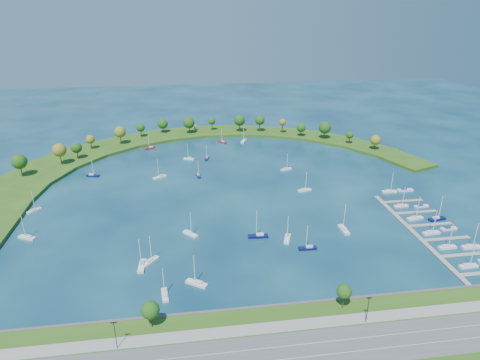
{
  "coord_description": "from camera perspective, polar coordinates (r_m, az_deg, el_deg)",
  "views": [
    {
      "loc": [
        -26.4,
        -215.86,
        98.52
      ],
      "look_at": [
        5.0,
        5.0,
        4.0
      ],
      "focal_mm": 31.01,
      "sensor_mm": 36.0,
      "label": 1
    }
  ],
  "objects": [
    {
      "name": "ground",
      "position": [
        238.75,
        -1.02,
        -1.41
      ],
      "size": [
        700.0,
        700.0,
        0.0
      ],
      "primitive_type": "plane",
      "color": "#07253E",
      "rests_on": "ground"
    },
    {
      "name": "south_shoreline",
      "position": [
        137.31,
        5.92,
        -22.45
      ],
      "size": [
        420.0,
        43.1,
        11.6
      ],
      "color": "#2A5316",
      "rests_on": "ground"
    },
    {
      "name": "breakwater",
      "position": [
        282.69,
        -11.64,
        2.29
      ],
      "size": [
        286.74,
        247.64,
        2.0
      ],
      "color": "#2A5316",
      "rests_on": "ground"
    },
    {
      "name": "breakwater_trees",
      "position": [
        313.64,
        -6.18,
        6.58
      ],
      "size": [
        242.84,
        91.98,
        14.37
      ],
      "color": "#382314",
      "rests_on": "breakwater"
    },
    {
      "name": "harbor_tower",
      "position": [
        348.85,
        -6.15,
        7.17
      ],
      "size": [
        2.6,
        2.6,
        4.57
      ],
      "color": "gray",
      "rests_on": "breakwater"
    },
    {
      "name": "dock_system",
      "position": [
        214.7,
        24.6,
        -6.54
      ],
      "size": [
        24.28,
        82.0,
        1.6
      ],
      "color": "gray",
      "rests_on": "ground"
    },
    {
      "name": "moored_boat_0",
      "position": [
        315.13,
        -12.26,
        4.38
      ],
      "size": [
        7.89,
        5.25,
        11.33
      ],
      "rotation": [
        0.0,
        0.0,
        3.58
      ],
      "color": "maroon",
      "rests_on": "ground"
    },
    {
      "name": "moored_boat_1",
      "position": [
        202.93,
        14.1,
        -6.54
      ],
      "size": [
        2.85,
        9.06,
        13.18
      ],
      "rotation": [
        0.0,
        0.0,
        1.61
      ],
      "color": "white",
      "rests_on": "ground"
    },
    {
      "name": "moored_boat_2",
      "position": [
        287.95,
        -4.56,
        3.06
      ],
      "size": [
        3.88,
        7.46,
        10.56
      ],
      "rotation": [
        0.0,
        0.0,
        4.44
      ],
      "color": "#0B1046",
      "rests_on": "ground"
    },
    {
      "name": "moored_boat_3",
      "position": [
        269.22,
        6.37,
        1.55
      ],
      "size": [
        7.86,
        4.76,
        11.18
      ],
      "rotation": [
        0.0,
        0.0,
        0.37
      ],
      "color": "white",
      "rests_on": "ground"
    },
    {
      "name": "moored_boat_4",
      "position": [
        176.47,
        -13.34,
        -11.32
      ],
      "size": [
        3.17,
        9.24,
        13.36
      ],
      "rotation": [
        0.0,
        0.0,
        4.64
      ],
      "color": "white",
      "rests_on": "ground"
    },
    {
      "name": "moored_boat_5",
      "position": [
        213.93,
        -27.26,
        -6.99
      ],
      "size": [
        8.6,
        5.87,
        12.4
      ],
      "rotation": [
        0.0,
        0.0,
        2.68
      ],
      "color": "white",
      "rests_on": "ground"
    },
    {
      "name": "moored_boat_6",
      "position": [
        259.97,
        -10.98,
        0.47
      ],
      "size": [
        8.41,
        6.61,
        12.47
      ],
      "rotation": [
        0.0,
        0.0,
        3.72
      ],
      "color": "white",
      "rests_on": "ground"
    },
    {
      "name": "moored_boat_7",
      "position": [
        191.1,
        6.54,
        -7.92
      ],
      "size": [
        5.13,
        8.7,
        12.36
      ],
      "rotation": [
        0.0,
        0.0,
        4.36
      ],
      "color": "white",
      "rests_on": "ground"
    },
    {
      "name": "moored_boat_8",
      "position": [
        322.4,
        -2.42,
        5.31
      ],
      "size": [
        6.3,
        7.19,
        11.03
      ],
      "rotation": [
        0.0,
        0.0,
        2.24
      ],
      "color": "maroon",
      "rests_on": "ground"
    },
    {
      "name": "moored_boat_9",
      "position": [
        288.27,
        -7.03,
        2.99
      ],
      "size": [
        7.86,
        4.94,
        11.21
      ],
      "rotation": [
        0.0,
        0.0,
        2.74
      ],
      "color": "white",
      "rests_on": "ground"
    },
    {
      "name": "moored_boat_10",
      "position": [
        178.44,
        -12.22,
        -10.8
      ],
      "size": [
        7.04,
        7.88,
        12.18
      ],
      "rotation": [
        0.0,
        0.0,
        0.89
      ],
      "color": "white",
      "rests_on": "ground"
    },
    {
      "name": "moored_boat_11",
      "position": [
        273.36,
        -19.61,
        0.64
      ],
      "size": [
        8.22,
        4.21,
        11.64
      ],
      "rotation": [
        0.0,
        0.0,
        6.02
      ],
      "color": "#0B1046",
      "rests_on": "ground"
    },
    {
      "name": "moored_boat_12",
      "position": [
        240.17,
        8.86,
        -1.31
      ],
      "size": [
        8.23,
        3.93,
        11.67
      ],
      "rotation": [
        0.0,
        0.0,
        6.51
      ],
      "color": "white",
      "rests_on": "ground"
    },
    {
      "name": "moored_boat_13",
      "position": [
        239.38,
        -26.49,
        -3.7
      ],
      "size": [
        6.58,
        7.07,
        11.11
      ],
      "rotation": [
        0.0,
        0.0,
        0.85
      ],
      "color": "white",
      "rests_on": "ground"
    },
    {
      "name": "moored_boat_14",
      "position": [
        324.5,
        0.55,
        5.47
      ],
      "size": [
        6.48,
        9.61,
        13.82
      ],
      "rotation": [
        0.0,
        0.0,
        4.26
      ],
      "color": "white",
      "rests_on": "ground"
    },
    {
      "name": "moored_boat_15",
      "position": [
        194.84,
        -6.86,
        -7.29
      ],
      "size": [
        7.16,
        7.6,
        12.0
      ],
      "rotation": [
        0.0,
        0.0,
        5.45
      ],
      "color": "white",
      "rests_on": "ground"
    },
    {
      "name": "moored_boat_16",
      "position": [
        163.31,
        -5.96,
        -13.88
      ],
      "size": [
        8.63,
        6.94,
        12.88
      ],
      "rotation": [
        0.0,
        0.0,
        2.55
      ],
      "color": "white",
      "rests_on": "ground"
    },
    {
      "name": "moored_boat_17",
      "position": [
        191.86,
        2.52,
        -7.63
      ],
      "size": [
        9.4,
        3.17,
        13.61
      ],
      "rotation": [
        0.0,
        0.0,
        3.08
      ],
      "color": "#0B1046",
      "rests_on": "ground"
    },
    {
      "name": "moored_boat_18",
      "position": [
        159.54,
        -10.31,
        -15.21
      ],
      "size": [
        3.04,
        8.08,
        11.59
      ],
      "rotation": [
        0.0,
        0.0,
        1.68
      ],
      "color": "white",
      "rests_on": "ground"
    },
    {
      "name": "moored_boat_19",
      "position": [
        258.7,
        -5.74,
        0.66
      ],
      "size": [
        2.76,
        7.35,
        10.55
      ],
      "rotation": [
        0.0,
        0.0,
        4.82
      ],
      "color": "#0B1046",
      "rests_on": "ground"
    },
    {
      "name": "moored_boat_20",
      "position": [
        185.45,
        9.3,
        -9.14
      ],
      "size": [
        8.09,
        2.46,
        11.81
      ],
      "rotation": [
        0.0,
        0.0,
        3.12
      ],
      "color": "#0B1046",
      "rests_on": "ground"
    },
    {
      "name": "docked_boat_0",
      "position": [
        195.31,
        28.92,
        -10.25
      ],
      "size": [
        7.96,
        2.5,
        11.58
      ],
      "rotation": [
        0.0,
        0.0,
        0.04
      ],
      "color": "white",
      "rests_on": "ground"
    },
    {
      "name": "docked_boat_2",
      "position": [
        204.97,
        26.63,
        -8.18
      ],
      "size": [
        8.13,
        2.51,
        11.86
      ],
      "rotation": [
        0.0,
        0.0,
        0.03
      ],
      "color": "white",
      "rests_on": "ground"
    },
    {
      "name": "docked_boat_3",
      "position": [
        209.95,
        29.22,
        -7.97
      ],
      "size": [
        8.54,
        2.71,
        12.42
      ],
      "rotation": [
        0.0,
        0.0,
        -0.04
      ],
      "color": "white",
      "rests_on": "ground"
    },
    {
      "name": "docked_boat_4",
      "position": [
        213.74,
        24.83,
        -6.54
      ],
      "size": [
        8.5,
        3.0,
        12.26
      ],
      "rotation": [
        0.0,
        0.0,
        0.08
      ],
      "color": "white",
      "rests_on": "ground"
    },
    {
      "name": "docked_boat_5",
      "position": [
        221.37,
        26.77,
        -5.98
      ],
      "size": [
        7.96,
        2.46,
        1.61
      ],
      "rotation": [
        0.0,
        0.0,
        0.03
      ],
      "color": "white",
      "rests_on": "ground"
    },
    {
      "name": "docked_boat_6",
      "position": [
        224.36,
        22.94,
        -4.8
      ],
      "size": [
        8.67,
        3.58,
        12.37
      ],
      "rotation": [
        0.0,
        0.0,
        0.15
      ],
      "color": "white",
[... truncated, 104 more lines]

